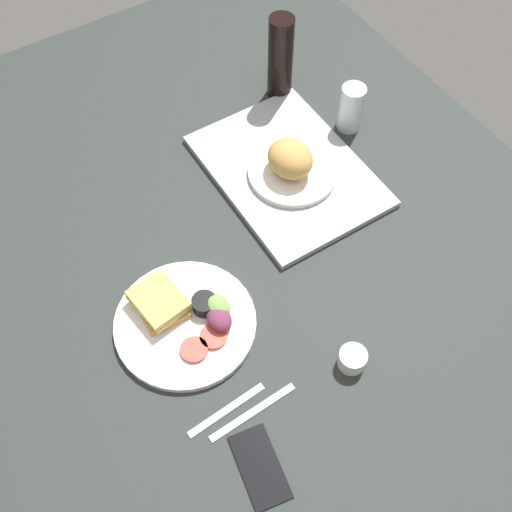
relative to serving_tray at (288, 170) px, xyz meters
The scene contains 10 objects.
ground_plane 28.92cm from the serving_tray, 55.16° to the right, with size 190.00×150.00×3.00cm, color #282D2B.
serving_tray is the anchor object (origin of this frame).
bread_plate_near 4.61cm from the serving_tray, 13.10° to the right, with size 21.33×21.33×9.34cm.
plate_with_salad 46.05cm from the serving_tray, 60.99° to the right, with size 29.25×29.25×5.40cm.
drinking_glass 22.91cm from the serving_tray, 102.24° to the left, with size 6.08×6.08×12.51cm, color silver.
soda_bottle 29.79cm from the serving_tray, 151.06° to the left, with size 6.40×6.40×22.96cm, color black.
espresso_cup 50.74cm from the serving_tray, 19.28° to the right, with size 5.60×5.60×4.00cm, color silver.
fork 60.57cm from the serving_tray, 44.80° to the right, with size 17.00×1.40×0.50cm, color #B7B7BC.
knife 60.08cm from the serving_tray, 40.07° to the right, with size 19.00×1.40×0.50cm, color #B7B7BC.
cell_phone 70.00cm from the serving_tray, 37.85° to the right, with size 14.40×7.20×0.80cm, color black.
Camera 1 is at (62.44, -34.94, 115.01)cm, focal length 43.36 mm.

